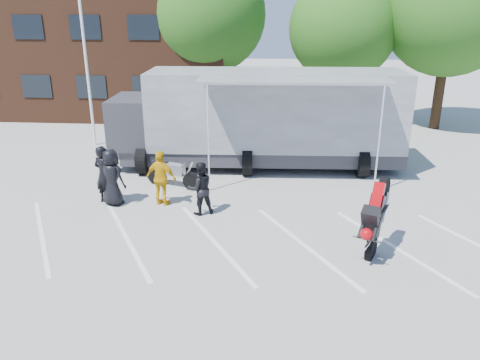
# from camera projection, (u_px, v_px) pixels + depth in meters

# --- Properties ---
(ground) EXTENTS (100.00, 100.00, 0.00)m
(ground) POSITION_uv_depth(u_px,v_px,m) (201.00, 260.00, 11.64)
(ground) COLOR #999994
(ground) RESTS_ON ground
(parking_bay_lines) EXTENTS (18.09, 13.33, 0.01)m
(parking_bay_lines) POSITION_uv_depth(u_px,v_px,m) (207.00, 241.00, 12.57)
(parking_bay_lines) COLOR white
(parking_bay_lines) RESTS_ON ground
(office_building) EXTENTS (18.00, 8.00, 7.00)m
(office_building) POSITION_uv_depth(u_px,v_px,m) (82.00, 51.00, 28.03)
(office_building) COLOR #4F2B19
(office_building) RESTS_ON ground
(flagpole) EXTENTS (1.61, 0.12, 8.00)m
(flagpole) POSITION_uv_depth(u_px,v_px,m) (88.00, 29.00, 19.72)
(flagpole) COLOR white
(flagpole) RESTS_ON ground
(tree_left) EXTENTS (6.12, 6.12, 8.64)m
(tree_left) POSITION_uv_depth(u_px,v_px,m) (208.00, 15.00, 24.84)
(tree_left) COLOR #382314
(tree_left) RESTS_ON ground
(tree_mid) EXTENTS (5.44, 5.44, 7.68)m
(tree_mid) POSITION_uv_depth(u_px,v_px,m) (343.00, 28.00, 23.59)
(tree_mid) COLOR #382314
(tree_mid) RESTS_ON ground
(tree_right) EXTENTS (6.46, 6.46, 9.12)m
(tree_right) POSITION_uv_depth(u_px,v_px,m) (451.00, 9.00, 22.43)
(tree_right) COLOR #382314
(tree_right) RESTS_ON ground
(transporter_truck) EXTENTS (11.90, 6.10, 3.71)m
(transporter_truck) POSITION_uv_depth(u_px,v_px,m) (261.00, 166.00, 18.60)
(transporter_truck) COLOR #9C9EA5
(transporter_truck) RESTS_ON ground
(parked_motorcycle) EXTENTS (2.22, 1.35, 1.10)m
(parked_motorcycle) POSITION_uv_depth(u_px,v_px,m) (174.00, 187.00, 16.40)
(parked_motorcycle) COLOR #A8A8AD
(parked_motorcycle) RESTS_ON ground
(stunt_bike_rider) EXTENTS (1.55, 2.02, 2.15)m
(stunt_bike_rider) POSITION_uv_depth(u_px,v_px,m) (376.00, 247.00, 12.28)
(stunt_bike_rider) COLOR black
(stunt_bike_rider) RESTS_ON ground
(spectator_leather_a) EXTENTS (1.04, 0.87, 1.82)m
(spectator_leather_a) POSITION_uv_depth(u_px,v_px,m) (112.00, 177.00, 14.65)
(spectator_leather_a) COLOR black
(spectator_leather_a) RESTS_ON ground
(spectator_leather_b) EXTENTS (0.81, 0.68, 1.89)m
(spectator_leather_b) POSITION_uv_depth(u_px,v_px,m) (104.00, 175.00, 14.77)
(spectator_leather_b) COLOR black
(spectator_leather_b) RESTS_ON ground
(spectator_leather_c) EXTENTS (0.98, 0.89, 1.64)m
(spectator_leather_c) POSITION_uv_depth(u_px,v_px,m) (200.00, 188.00, 13.99)
(spectator_leather_c) COLOR black
(spectator_leather_c) RESTS_ON ground
(spectator_hivis) EXTENTS (1.12, 0.73, 1.78)m
(spectator_hivis) POSITION_uv_depth(u_px,v_px,m) (161.00, 178.00, 14.62)
(spectator_hivis) COLOR #E3AC0B
(spectator_hivis) RESTS_ON ground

